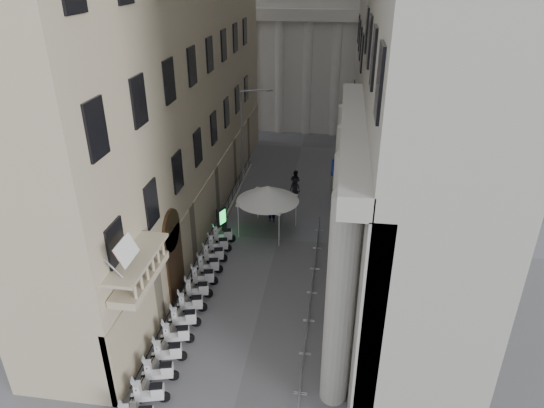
{
  "coord_description": "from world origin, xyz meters",
  "views": [
    {
      "loc": [
        3.77,
        -9.81,
        17.42
      ],
      "look_at": [
        0.09,
        15.74,
        4.5
      ],
      "focal_mm": 32.0,
      "sensor_mm": 36.0,
      "label": 1
    }
  ],
  "objects_px": {
    "security_tent": "(264,191)",
    "pedestrian_b": "(295,181)",
    "pedestrian_a": "(272,211)",
    "street_lamp": "(246,130)",
    "info_kiosk": "(221,219)"
  },
  "relations": [
    {
      "from": "info_kiosk",
      "to": "pedestrian_a",
      "type": "xyz_separation_m",
      "value": [
        3.39,
        1.77,
        -0.02
      ]
    },
    {
      "from": "pedestrian_a",
      "to": "pedestrian_b",
      "type": "height_order",
      "value": "pedestrian_b"
    },
    {
      "from": "street_lamp",
      "to": "pedestrian_a",
      "type": "distance_m",
      "value": 8.17
    },
    {
      "from": "street_lamp",
      "to": "security_tent",
      "type": "bearing_deg",
      "value": -92.5
    },
    {
      "from": "street_lamp",
      "to": "pedestrian_b",
      "type": "distance_m",
      "value": 5.89
    },
    {
      "from": "security_tent",
      "to": "pedestrian_a",
      "type": "distance_m",
      "value": 2.37
    },
    {
      "from": "info_kiosk",
      "to": "pedestrian_a",
      "type": "bearing_deg",
      "value": 51.37
    },
    {
      "from": "info_kiosk",
      "to": "pedestrian_a",
      "type": "height_order",
      "value": "info_kiosk"
    },
    {
      "from": "pedestrian_a",
      "to": "info_kiosk",
      "type": "bearing_deg",
      "value": 34.55
    },
    {
      "from": "security_tent",
      "to": "pedestrian_a",
      "type": "bearing_deg",
      "value": 66.35
    },
    {
      "from": "security_tent",
      "to": "info_kiosk",
      "type": "relative_size",
      "value": 2.45
    },
    {
      "from": "info_kiosk",
      "to": "pedestrian_b",
      "type": "xyz_separation_m",
      "value": [
        4.58,
        7.4,
        0.04
      ]
    },
    {
      "from": "street_lamp",
      "to": "pedestrian_a",
      "type": "bearing_deg",
      "value": -86.43
    },
    {
      "from": "security_tent",
      "to": "street_lamp",
      "type": "xyz_separation_m",
      "value": [
        -2.66,
        7.39,
        1.92
      ]
    },
    {
      "from": "security_tent",
      "to": "pedestrian_b",
      "type": "relative_size",
      "value": 2.33
    }
  ]
}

